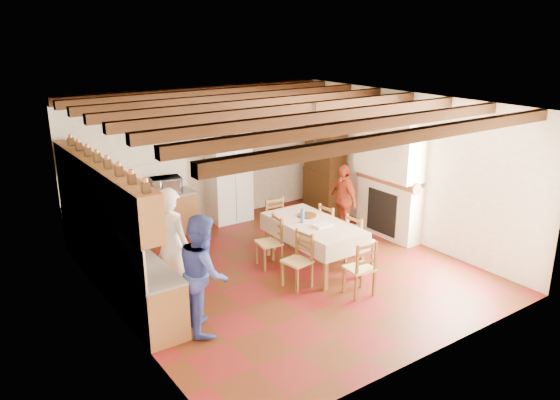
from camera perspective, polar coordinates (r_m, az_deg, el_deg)
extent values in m
cube|color=#4E210E|center=(9.95, 0.52, -7.46)|extent=(6.00, 6.50, 0.02)
cube|color=white|center=(9.08, 0.58, 10.04)|extent=(6.00, 6.50, 0.02)
cube|color=beige|center=(12.11, -8.46, 4.57)|extent=(6.00, 0.02, 3.00)
cube|color=beige|center=(7.16, 15.92, -5.41)|extent=(6.00, 0.02, 3.00)
cube|color=beige|center=(8.13, -17.04, -2.71)|extent=(0.02, 6.50, 3.00)
cube|color=beige|center=(11.35, 13.05, 3.40)|extent=(0.02, 6.50, 3.00)
cube|color=brown|center=(9.54, -16.71, -6.52)|extent=(0.60, 4.30, 0.86)
cube|color=brown|center=(11.56, -14.39, -2.00)|extent=(2.30, 0.60, 0.86)
cube|color=gray|center=(9.37, -16.96, -4.01)|extent=(0.62, 4.30, 0.04)
cube|color=gray|center=(11.42, -14.56, 0.12)|extent=(2.34, 0.62, 0.04)
cube|color=white|center=(9.18, -18.81, -2.50)|extent=(0.03, 4.30, 0.60)
cube|color=white|center=(11.58, -15.19, 1.98)|extent=(2.30, 0.03, 0.60)
cube|color=brown|center=(9.03, -18.25, 1.56)|extent=(0.35, 4.20, 0.70)
cube|color=black|center=(12.76, -2.21, 7.03)|extent=(0.34, 0.03, 0.42)
cube|color=silver|center=(12.29, -5.49, 1.97)|extent=(0.92, 0.76, 1.80)
cube|color=beige|center=(9.84, 3.46, -2.47)|extent=(1.02, 1.97, 0.05)
cube|color=brown|center=(9.15, 4.77, -7.04)|extent=(0.07, 0.07, 0.81)
cube|color=brown|center=(9.64, 8.53, -5.83)|extent=(0.07, 0.07, 0.81)
cube|color=brown|center=(10.44, -1.29, -3.73)|extent=(0.07, 0.07, 0.81)
cube|color=brown|center=(10.87, 2.29, -2.84)|extent=(0.07, 0.07, 0.81)
torus|color=black|center=(9.45, 3.62, 5.63)|extent=(0.47, 0.47, 0.03)
imported|color=white|center=(8.65, -11.27, -4.83)|extent=(0.71, 0.83, 1.92)
imported|color=#38439C|center=(7.90, -8.02, -7.56)|extent=(0.91, 1.02, 1.75)
imported|color=#B83F24|center=(11.48, 6.65, 0.04)|extent=(0.50, 0.93, 1.51)
imported|color=silver|center=(11.57, -11.81, 1.54)|extent=(0.67, 0.51, 0.33)
imported|color=#3A2511|center=(12.06, -5.44, 6.88)|extent=(0.37, 0.37, 0.33)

